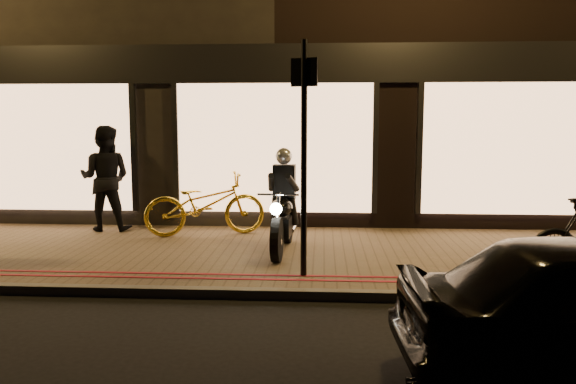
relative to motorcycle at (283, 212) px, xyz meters
name	(u,v)px	position (x,y,z in m)	size (l,w,h in m)	color
ground	(247,300)	(-0.29, -2.04, -0.73)	(90.00, 90.00, 0.00)	black
sidewalk	(264,255)	(-0.29, -0.04, -0.67)	(50.00, 4.00, 0.12)	brown
kerb_stone	(247,294)	(-0.29, -1.99, -0.67)	(50.00, 0.14, 0.12)	#59544C
red_kerb_lines	(252,277)	(-0.29, -1.49, -0.61)	(50.00, 0.26, 0.01)	maroon
building_row	(290,41)	(-0.29, 6.95, 3.51)	(48.00, 10.11, 8.50)	black
motorcycle	(283,212)	(0.00, 0.00, 0.00)	(0.60, 1.94, 1.59)	black
sign_post	(304,147)	(0.36, -1.37, 1.06)	(0.34, 0.15, 3.00)	black
bicycle_gold	(205,204)	(-1.45, 1.12, -0.06)	(0.73, 2.09, 1.10)	gold
person_dark	(105,178)	(-3.35, 1.47, 0.34)	(0.93, 0.72, 1.91)	black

